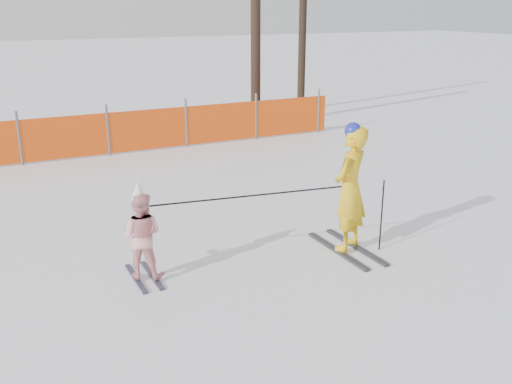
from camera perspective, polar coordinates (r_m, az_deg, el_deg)
ground at (r=7.95m, az=1.63°, el=-7.87°), size 120.00×120.00×0.00m
adult at (r=8.35m, az=9.38°, el=0.35°), size 0.81×1.48×1.94m
child at (r=7.65m, az=-11.40°, el=-4.22°), size 0.72×0.92×1.36m
ski_poles at (r=7.98m, az=3.39°, el=-0.97°), size 3.32×0.66×1.09m
safety_fence at (r=14.05m, az=-22.16°, el=4.75°), size 16.24×0.06×1.25m
tree_trunks at (r=18.52m, az=2.31°, el=16.12°), size 2.98×2.13×5.87m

